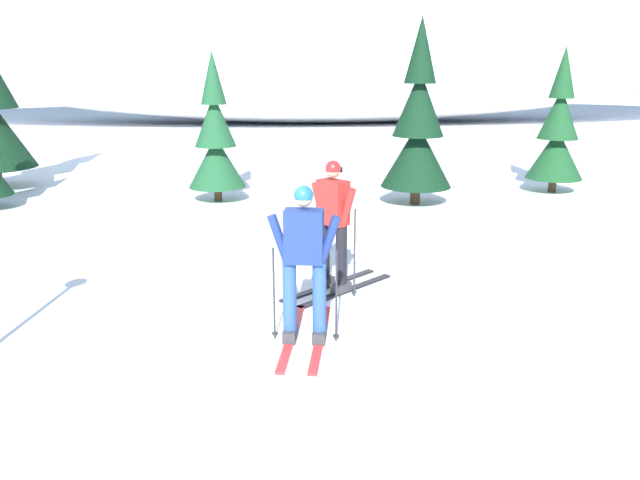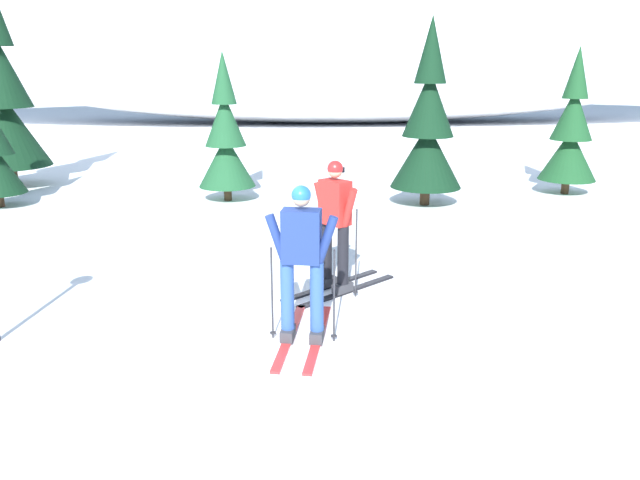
{
  "view_description": "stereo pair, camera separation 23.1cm",
  "coord_description": "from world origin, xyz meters",
  "px_view_note": "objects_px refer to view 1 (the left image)",
  "views": [
    {
      "loc": [
        1.02,
        -6.54,
        2.99
      ],
      "look_at": [
        1.56,
        0.58,
        0.95
      ],
      "focal_mm": 34.83,
      "sensor_mm": 36.0,
      "label": 1
    },
    {
      "loc": [
        1.25,
        -6.55,
        2.99
      ],
      "look_at": [
        1.56,
        0.58,
        0.95
      ],
      "focal_mm": 34.83,
      "sensor_mm": 36.0,
      "label": 2
    }
  ],
  "objects_px": {
    "skier_red_jacket": "(333,225)",
    "pine_tree_center_right": "(418,128)",
    "skier_navy_jacket": "(304,263)",
    "pine_tree_far_right": "(558,133)",
    "pine_tree_center": "(215,140)"
  },
  "relations": [
    {
      "from": "skier_navy_jacket",
      "to": "pine_tree_center",
      "type": "relative_size",
      "value": 0.56
    },
    {
      "from": "pine_tree_far_right",
      "to": "pine_tree_center",
      "type": "bearing_deg",
      "value": -177.09
    },
    {
      "from": "pine_tree_center",
      "to": "pine_tree_far_right",
      "type": "relative_size",
      "value": 0.96
    },
    {
      "from": "skier_red_jacket",
      "to": "pine_tree_center_right",
      "type": "height_order",
      "value": "pine_tree_center_right"
    },
    {
      "from": "skier_navy_jacket",
      "to": "pine_tree_far_right",
      "type": "bearing_deg",
      "value": 51.06
    },
    {
      "from": "pine_tree_far_right",
      "to": "skier_navy_jacket",
      "type": "bearing_deg",
      "value": -128.94
    },
    {
      "from": "skier_red_jacket",
      "to": "pine_tree_center_right",
      "type": "bearing_deg",
      "value": 66.2
    },
    {
      "from": "pine_tree_center_right",
      "to": "skier_red_jacket",
      "type": "bearing_deg",
      "value": -113.8
    },
    {
      "from": "skier_red_jacket",
      "to": "pine_tree_center",
      "type": "height_order",
      "value": "pine_tree_center"
    },
    {
      "from": "skier_navy_jacket",
      "to": "pine_tree_center_right",
      "type": "bearing_deg",
      "value": 67.83
    },
    {
      "from": "skier_navy_jacket",
      "to": "pine_tree_far_right",
      "type": "xyz_separation_m",
      "value": [
        6.37,
        7.89,
        0.49
      ]
    },
    {
      "from": "pine_tree_center",
      "to": "pine_tree_center_right",
      "type": "height_order",
      "value": "pine_tree_center_right"
    },
    {
      "from": "skier_navy_jacket",
      "to": "pine_tree_center",
      "type": "bearing_deg",
      "value": 101.81
    },
    {
      "from": "skier_navy_jacket",
      "to": "pine_tree_center",
      "type": "height_order",
      "value": "pine_tree_center"
    },
    {
      "from": "skier_navy_jacket",
      "to": "skier_red_jacket",
      "type": "xyz_separation_m",
      "value": [
        0.47,
        1.58,
        0.01
      ]
    }
  ]
}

